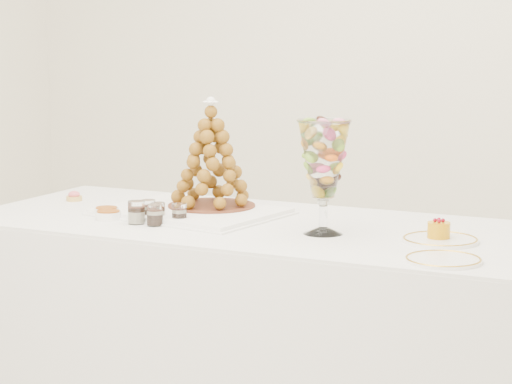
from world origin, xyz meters
The scene contains 15 objects.
buffet_table centered at (0.05, 0.23, 0.41)m, with size 2.16×0.88×0.82m.
lace_tray centered at (-0.28, 0.27, 0.83)m, with size 0.60×0.45×0.02m, color white.
macaron_vase centered at (0.27, 0.16, 1.05)m, with size 0.17×0.17×0.37m.
cake_plate centered at (0.65, 0.20, 0.82)m, with size 0.24×0.24×0.01m, color white.
spare_plate centered at (0.73, -0.06, 0.82)m, with size 0.22×0.22×0.01m, color white.
pink_tart centered at (-0.83, 0.32, 0.83)m, with size 0.06×0.06×0.04m.
verrine_a centered at (-0.37, 0.12, 0.85)m, with size 0.05×0.05×0.07m, color white.
verrine_b centered at (-0.32, 0.11, 0.85)m, with size 0.05×0.05×0.06m, color white.
verrine_c centered at (-0.23, 0.10, 0.85)m, with size 0.05×0.05×0.07m, color white.
verrine_d centered at (-0.36, 0.03, 0.85)m, with size 0.06×0.06×0.08m, color white.
verrine_e centered at (-0.29, 0.03, 0.85)m, with size 0.05×0.05×0.07m, color white.
ramekin_back centered at (-0.54, 0.12, 0.83)m, with size 0.08×0.08×0.03m, color white.
ramekin_front centered at (-0.49, 0.05, 0.83)m, with size 0.09×0.09×0.03m, color white.
croquembouche centered at (-0.24, 0.35, 1.03)m, with size 0.32×0.32×0.39m.
mousse_cake centered at (0.64, 0.21, 0.85)m, with size 0.07×0.07×0.06m.
Camera 1 is at (1.48, -2.76, 1.46)m, focal length 70.00 mm.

